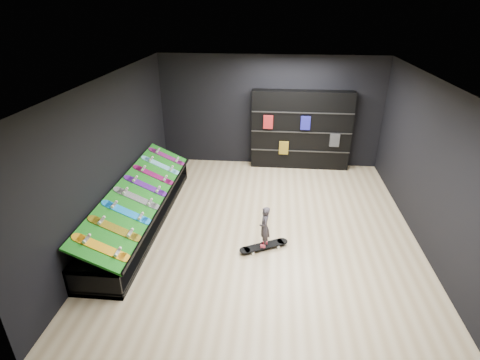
# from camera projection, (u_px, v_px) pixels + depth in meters

# --- Properties ---
(floor) EXTENTS (6.00, 7.00, 0.01)m
(floor) POSITION_uv_depth(u_px,v_px,m) (263.00, 229.00, 7.68)
(floor) COLOR tan
(floor) RESTS_ON ground
(ceiling) EXTENTS (6.00, 7.00, 0.01)m
(ceiling) POSITION_uv_depth(u_px,v_px,m) (268.00, 81.00, 6.37)
(ceiling) COLOR white
(ceiling) RESTS_ON ground
(wall_back) EXTENTS (6.00, 0.02, 3.00)m
(wall_back) POSITION_uv_depth(u_px,v_px,m) (270.00, 112.00, 10.16)
(wall_back) COLOR black
(wall_back) RESTS_ON ground
(wall_front) EXTENTS (6.00, 0.02, 3.00)m
(wall_front) POSITION_uv_depth(u_px,v_px,m) (254.00, 292.00, 3.89)
(wall_front) COLOR black
(wall_front) RESTS_ON ground
(wall_left) EXTENTS (0.02, 7.00, 3.00)m
(wall_left) POSITION_uv_depth(u_px,v_px,m) (111.00, 156.00, 7.28)
(wall_left) COLOR black
(wall_left) RESTS_ON ground
(wall_right) EXTENTS (0.02, 7.00, 3.00)m
(wall_right) POSITION_uv_depth(u_px,v_px,m) (431.00, 168.00, 6.77)
(wall_right) COLOR black
(wall_right) RESTS_ON ground
(display_rack) EXTENTS (0.90, 4.50, 0.50)m
(display_rack) POSITION_uv_depth(u_px,v_px,m) (141.00, 212.00, 7.79)
(display_rack) COLOR black
(display_rack) RESTS_ON ground
(turf_ramp) EXTENTS (0.92, 4.50, 0.46)m
(turf_ramp) POSITION_uv_depth(u_px,v_px,m) (141.00, 193.00, 7.58)
(turf_ramp) COLOR #0F5F0F
(turf_ramp) RESTS_ON display_rack
(back_shelving) EXTENTS (2.66, 0.31, 2.13)m
(back_shelving) POSITION_uv_depth(u_px,v_px,m) (301.00, 130.00, 10.12)
(back_shelving) COLOR black
(back_shelving) RESTS_ON ground
(floor_skateboard) EXTENTS (0.97, 0.64, 0.09)m
(floor_skateboard) POSITION_uv_depth(u_px,v_px,m) (264.00, 247.00, 7.04)
(floor_skateboard) COLOR black
(floor_skateboard) RESTS_ON ground
(child) EXTENTS (0.15, 0.20, 0.49)m
(child) POSITION_uv_depth(u_px,v_px,m) (264.00, 234.00, 6.92)
(child) COLOR black
(child) RESTS_ON floor_skateboard
(display_board_0) EXTENTS (0.93, 0.22, 0.50)m
(display_board_0) POSITION_uv_depth(u_px,v_px,m) (101.00, 248.00, 5.87)
(display_board_0) COLOR orange
(display_board_0) RESTS_ON turf_ramp
(display_board_1) EXTENTS (0.93, 0.22, 0.50)m
(display_board_1) POSITION_uv_depth(u_px,v_px,m) (115.00, 229.00, 6.35)
(display_board_1) COLOR yellow
(display_board_1) RESTS_ON turf_ramp
(display_board_2) EXTENTS (0.93, 0.22, 0.50)m
(display_board_2) POSITION_uv_depth(u_px,v_px,m) (127.00, 212.00, 6.84)
(display_board_2) COLOR blue
(display_board_2) RESTS_ON turf_ramp
(display_board_3) EXTENTS (0.93, 0.22, 0.50)m
(display_board_3) POSITION_uv_depth(u_px,v_px,m) (137.00, 198.00, 7.33)
(display_board_3) COLOR black
(display_board_3) RESTS_ON turf_ramp
(display_board_4) EXTENTS (0.93, 0.22, 0.50)m
(display_board_4) POSITION_uv_depth(u_px,v_px,m) (146.00, 186.00, 7.81)
(display_board_4) COLOR purple
(display_board_4) RESTS_ON turf_ramp
(display_board_5) EXTENTS (0.93, 0.22, 0.50)m
(display_board_5) POSITION_uv_depth(u_px,v_px,m) (154.00, 175.00, 8.30)
(display_board_5) COLOR #E5198C
(display_board_5) RESTS_ON turf_ramp
(display_board_6) EXTENTS (0.93, 0.22, 0.50)m
(display_board_6) POSITION_uv_depth(u_px,v_px,m) (161.00, 165.00, 8.79)
(display_board_6) COLOR #0CB2E5
(display_board_6) RESTS_ON turf_ramp
(display_board_7) EXTENTS (0.93, 0.22, 0.50)m
(display_board_7) POSITION_uv_depth(u_px,v_px,m) (167.00, 157.00, 9.27)
(display_board_7) COLOR #2626BF
(display_board_7) RESTS_ON turf_ramp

